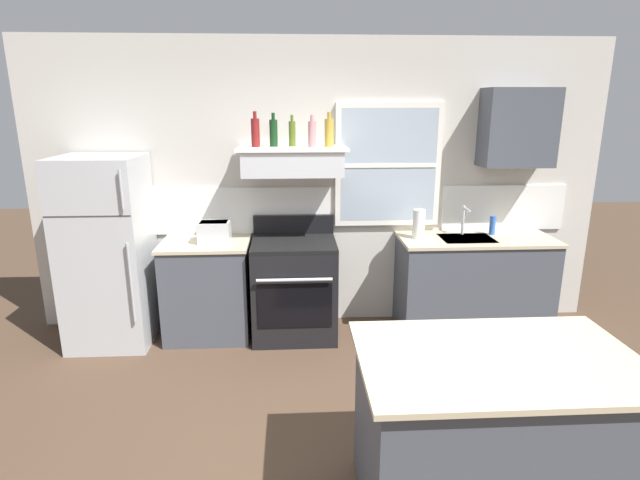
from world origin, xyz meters
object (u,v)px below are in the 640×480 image
Objects in this scene: bottle_red_label_wine at (255,132)px; kitchen_island at (491,435)px; toaster at (214,232)px; stove_range at (294,288)px; bottle_rose_pink at (312,134)px; dish_soap_bottle at (492,225)px; bottle_olive_oil_square at (292,133)px; bottle_dark_green_wine at (274,132)px; paper_towel_roll at (419,224)px; refrigerator at (107,252)px; bottle_champagne_gold_foil at (329,132)px.

bottle_red_label_wine is 3.02m from kitchen_island.
toaster is 0.89m from stove_range.
dish_soap_bottle is (1.71, 0.07, -0.86)m from bottle_rose_pink.
bottle_olive_oil_square is at bearing 152.09° from bottle_rose_pink.
bottle_dark_green_wine reaches higher than paper_towel_roll.
bottle_olive_oil_square is at bearing 90.07° from stove_range.
bottle_red_label_wine is at bearing 6.09° from refrigerator.
refrigerator is 1.20× the size of kitchen_island.
bottle_dark_green_wine is at bearing 7.38° from bottle_red_label_wine.
bottle_dark_green_wine is at bearing 116.52° from kitchen_island.
refrigerator reaches higher than paper_towel_roll.
dish_soap_bottle is (1.56, 0.05, -0.87)m from bottle_champagne_gold_foil.
bottle_olive_oil_square reaches higher than toaster.
refrigerator is 2.80m from paper_towel_roll.
bottle_red_label_wine reaches higher than refrigerator.
bottle_olive_oil_square is at bearing 113.10° from kitchen_island.
dish_soap_bottle is 2.56m from kitchen_island.
paper_towel_roll reaches higher than dish_soap_bottle.
bottle_champagne_gold_foil is (0.64, -0.03, -0.00)m from bottle_red_label_wine.
toaster is 1.12m from bottle_olive_oil_square.
bottle_dark_green_wine is 0.97× the size of bottle_champagne_gold_foil.
bottle_rose_pink reaches higher than kitchen_island.
paper_towel_roll is (1.47, -0.08, -0.83)m from bottle_red_label_wine.
bottle_olive_oil_square is at bearing 11.93° from toaster.
bottle_dark_green_wine reaches higher than bottle_olive_oil_square.
bottle_red_label_wine is 0.16m from bottle_dark_green_wine.
toaster is at bearing 127.83° from kitchen_island.
stove_range is 4.02× the size of bottle_olive_oil_square.
bottle_dark_green_wine reaches higher than kitchen_island.
bottle_dark_green_wine is 2.22m from dish_soap_bottle.
stove_range is at bearing -165.37° from bottle_champagne_gold_foil.
bottle_rose_pink is (0.17, -0.09, 0.00)m from bottle_olive_oil_square.
bottle_rose_pink is at bearing -12.87° from bottle_dark_green_wine.
bottle_champagne_gold_foil is 1.66× the size of dish_soap_bottle.
kitchen_island is (1.00, -2.35, -1.40)m from bottle_olive_oil_square.
bottle_dark_green_wine is (0.16, 0.02, -0.01)m from bottle_red_label_wine.
paper_towel_roll is at bearing -3.17° from bottle_red_label_wine.
refrigerator is 6.22× the size of bottle_olive_oil_square.
bottle_olive_oil_square is 0.91× the size of bottle_champagne_gold_foil.
bottle_champagne_gold_foil is (1.97, 0.11, 1.03)m from refrigerator.
toaster is 1.10× the size of paper_towel_roll.
bottle_red_label_wine is 1.05× the size of bottle_dark_green_wine.
stove_range reaches higher than kitchen_island.
paper_towel_roll reaches higher than stove_range.
toaster is at bearing -176.21° from bottle_rose_pink.
refrigerator is 2.09m from bottle_rose_pink.
paper_towel_roll is at bearing 86.36° from kitchen_island.
bottle_olive_oil_square reaches higher than kitchen_island.
bottle_dark_green_wine is 0.21× the size of kitchen_island.
bottle_dark_green_wine is at bearing 167.13° from bottle_rose_pink.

